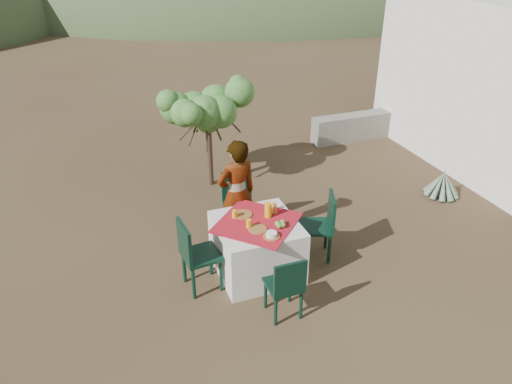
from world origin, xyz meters
The scene contains 21 objects.
ground centered at (0.00, 0.00, 0.00)m, with size 160.00×160.00×0.00m, color #372619.
table centered at (-0.30, -0.16, 0.38)m, with size 1.30×1.30×0.76m.
chair_far centered at (-0.22, 0.84, 0.53)m, with size 0.51×0.51×0.95m.
chair_near centered at (-0.30, -1.10, 0.47)m, with size 0.39×0.39×0.85m.
chair_left centered at (-1.14, -0.22, 0.54)m, with size 0.49×0.49×0.97m.
chair_right centered at (0.65, -0.13, 0.53)m, with size 0.56×0.56×0.95m.
person centered at (-0.33, 0.55, 0.80)m, with size 0.59×0.39×1.61m, color #8C6651.
shrub_tree centered at (-0.14, 2.52, 1.30)m, with size 1.40×1.38×1.65m.
agave centered at (3.36, 0.69, 0.21)m, with size 0.58×0.59×0.63m.
stone_wall centered at (3.60, 3.40, 0.28)m, with size 2.60×0.35×0.55m, color gray.
plate_far centered at (-0.41, 0.08, 0.77)m, with size 0.25×0.25×0.01m, color brown.
plate_near centered at (-0.35, -0.32, 0.77)m, with size 0.23×0.23×0.01m, color brown.
glass_far centered at (-0.53, 0.05, 0.81)m, with size 0.06×0.06×0.10m, color #FBA60F.
glass_near centered at (-0.44, -0.23, 0.82)m, with size 0.07×0.07×0.11m, color #FBA60F.
juice_pitcher centered at (-0.12, -0.08, 0.86)m, with size 0.09×0.09×0.20m, color #FBA60F.
bowl_plate centered at (-0.25, -0.53, 0.77)m, with size 0.21×0.21×0.01m, color brown.
white_bowl centered at (-0.25, -0.53, 0.80)m, with size 0.14×0.14×0.05m, color white.
jar_left centered at (0.00, -0.03, 0.81)m, with size 0.06×0.06×0.09m, color orange.
jar_right centered at (0.03, 0.06, 0.81)m, with size 0.06×0.06×0.09m, color orange.
napkin_holder centered at (-0.06, -0.01, 0.81)m, with size 0.07×0.04×0.09m, color white.
fruit_cluster centered at (-0.06, -0.36, 0.80)m, with size 0.15×0.14×0.07m.
Camera 1 is at (-2.18, -5.18, 4.13)m, focal length 35.00 mm.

